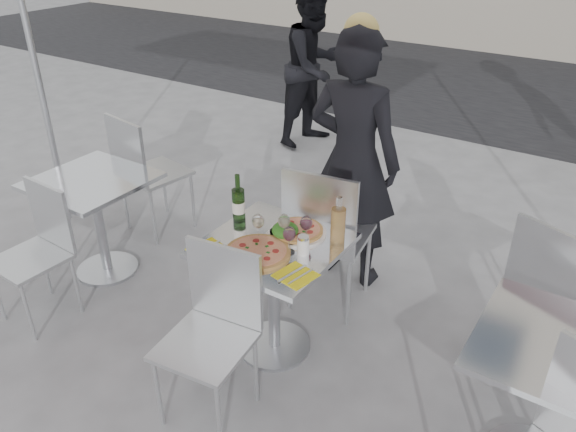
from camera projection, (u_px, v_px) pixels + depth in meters
The scene contains 24 objects.
ground at pixel (275, 347), 3.44m from camera, with size 80.00×80.00×0.00m, color slate.
street_asphalt at pixel (526, 89), 8.19m from camera, with size 24.00×5.00×0.00m, color black.
main_table at pixel (274, 275), 3.18m from camera, with size 0.72×0.72×0.75m.
side_table_left at pixel (96, 206), 3.90m from camera, with size 0.72×0.72×0.75m.
side_table_right at pixel (554, 383), 2.46m from camera, with size 0.72×0.72×0.75m.
chair_far at pixel (325, 229), 3.48m from camera, with size 0.54×0.55×1.04m.
chair_near at pixel (214, 320), 2.81m from camera, with size 0.47×0.48×0.93m.
side_chair_lfar at pixel (143, 166), 4.36m from camera, with size 0.53×0.54×1.00m.
side_chair_lnear at pixel (40, 242), 3.52m from camera, with size 0.42×0.43×0.88m.
side_chair_rfar at pixel (555, 289), 2.99m from camera, with size 0.58×0.59×0.99m.
woman_diner at pixel (353, 161), 3.71m from camera, with size 0.65×0.43×1.78m, color black.
pedestrian_a at pixel (314, 66), 6.01m from camera, with size 0.83×0.64×1.70m, color black.
pizza_near at pixel (258, 252), 2.98m from camera, with size 0.35×0.35×0.02m.
pizza_far at pixel (298, 231), 3.16m from camera, with size 0.32×0.32×0.03m.
salad_plate at pixel (285, 232), 3.12m from camera, with size 0.22×0.22×0.09m.
wine_bottle at pixel (238, 203), 3.24m from camera, with size 0.07×0.08×0.29m.
carafe at pixel (338, 226), 3.01m from camera, with size 0.08×0.08×0.29m.
sugar_shaker at pixel (303, 245), 2.96m from camera, with size 0.06×0.06×0.11m.
wineglass_white_a at pixel (258, 222), 3.06m from camera, with size 0.07×0.07×0.16m.
wineglass_white_b at pixel (284, 222), 3.06m from camera, with size 0.07×0.07×0.16m.
wineglass_red_a at pixel (289, 235), 2.94m from camera, with size 0.07×0.07×0.16m.
wineglass_red_b at pixel (306, 224), 3.04m from camera, with size 0.07×0.07×0.16m.
napkin_left at pixel (208, 249), 3.02m from camera, with size 0.22×0.22×0.01m.
napkin_right at pixel (296, 275), 2.81m from camera, with size 0.21×0.21×0.01m.
Camera 1 is at (1.50, -2.14, 2.38)m, focal length 35.00 mm.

